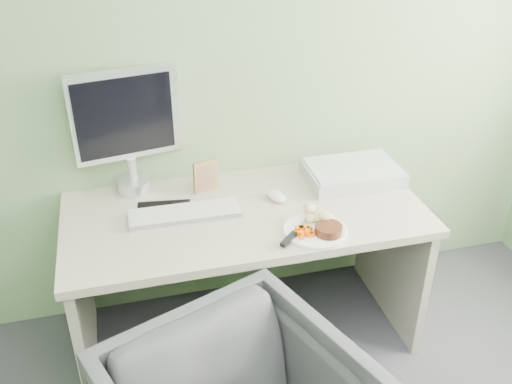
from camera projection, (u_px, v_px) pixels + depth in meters
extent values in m
plane|color=gray|center=(224.00, 50.00, 2.54)|extent=(3.50, 0.00, 3.50)
cube|color=beige|center=(245.00, 214.00, 2.55)|extent=(1.60, 0.75, 0.04)
cube|color=#A9A190|center=(82.00, 305.00, 2.57)|extent=(0.04, 0.70, 0.69)
cube|color=#A9A190|center=(391.00, 255.00, 2.90)|extent=(0.04, 0.70, 0.69)
cylinder|color=white|center=(315.00, 231.00, 2.39)|extent=(0.27, 0.27, 0.01)
cylinder|color=black|center=(328.00, 230.00, 2.35)|extent=(0.13, 0.13, 0.04)
ellipsoid|color=tan|center=(320.00, 215.00, 2.42)|extent=(0.13, 0.11, 0.06)
cube|color=#FC5D05|center=(305.00, 230.00, 2.34)|extent=(0.08, 0.08, 0.04)
cube|color=silver|center=(305.00, 223.00, 2.40)|extent=(0.13, 0.13, 0.01)
cube|color=black|center=(289.00, 239.00, 2.30)|extent=(0.09, 0.09, 0.02)
cube|color=black|center=(164.00, 213.00, 2.52)|extent=(0.26, 0.24, 0.00)
cube|color=white|center=(185.00, 213.00, 2.49)|extent=(0.49, 0.15, 0.02)
ellipsoid|color=white|center=(276.00, 196.00, 2.61)|extent=(0.10, 0.13, 0.04)
cube|color=olive|center=(206.00, 176.00, 2.65)|extent=(0.12, 0.05, 0.16)
cylinder|color=white|center=(202.00, 177.00, 2.75)|extent=(0.03, 0.03, 0.06)
cone|color=#7CAAC6|center=(202.00, 170.00, 2.73)|extent=(0.02, 0.02, 0.02)
cube|color=#A5A7AB|center=(352.00, 174.00, 2.76)|extent=(0.45, 0.30, 0.07)
cylinder|color=silver|center=(134.00, 185.00, 2.67)|extent=(0.15, 0.15, 0.06)
cylinder|color=silver|center=(132.00, 169.00, 2.63)|extent=(0.04, 0.04, 0.11)
cube|color=silver|center=(125.00, 115.00, 2.52)|extent=(0.48, 0.13, 0.41)
cube|color=black|center=(126.00, 117.00, 2.50)|extent=(0.43, 0.08, 0.36)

